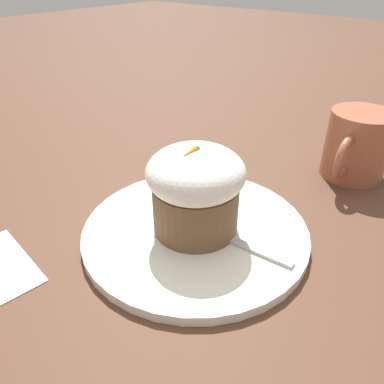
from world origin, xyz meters
TOP-DOWN VIEW (x-y plane):
  - ground_plane at (0.00, 0.00)m, footprint 4.00×4.00m
  - dessert_plate at (0.00, 0.00)m, footprint 0.26×0.26m
  - carrot_cake at (0.00, -0.00)m, footprint 0.11×0.11m
  - spoon at (-0.00, 0.02)m, footprint 0.04×0.14m
  - coffee_cup at (-0.26, 0.09)m, footprint 0.12×0.09m

SIDE VIEW (x-z plane):
  - ground_plane at x=0.00m, z-range 0.00..0.00m
  - dessert_plate at x=0.00m, z-range 0.00..0.01m
  - spoon at x=0.00m, z-range 0.01..0.02m
  - coffee_cup at x=-0.26m, z-range 0.00..0.10m
  - carrot_cake at x=0.00m, z-range 0.01..0.12m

